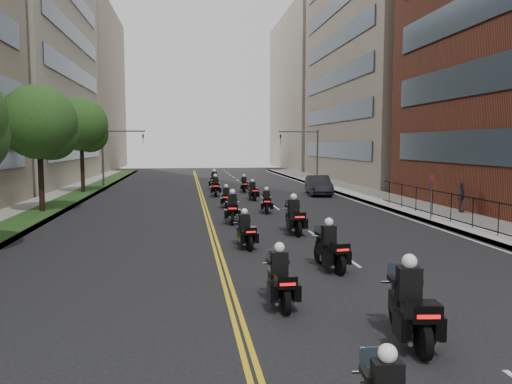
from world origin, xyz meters
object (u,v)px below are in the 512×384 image
Objects in this scene: parked_sedan at (319,185)px; motorcycle_10 at (216,187)px; motorcycle_6 at (232,210)px; motorcycle_12 at (214,181)px; motorcycle_2 at (280,281)px; motorcycle_5 at (294,218)px; motorcycle_7 at (267,203)px; motorcycle_8 at (226,198)px; motorcycle_4 at (245,232)px; pedestrian_c at (461,197)px; motorcycle_1 at (411,309)px; motorcycle_11 at (244,185)px; motorcycle_9 at (253,192)px; motorcycle_3 at (330,249)px.

motorcycle_10 is at bearing -175.14° from parked_sedan.
motorcycle_12 reaches higher than motorcycle_6.
parked_sedan is at bearing -0.10° from motorcycle_10.
motorcycle_2 is 0.46× the size of parked_sedan.
motorcycle_5 is at bearing -80.27° from motorcycle_10.
motorcycle_10 is at bearing -84.70° from motorcycle_12.
motorcycle_8 is at bearing 133.80° from motorcycle_7.
pedestrian_c is (13.79, 7.65, 0.40)m from motorcycle_4.
motorcycle_1 reaches higher than motorcycle_6.
motorcycle_5 is 17.49m from motorcycle_10.
motorcycle_8 is 0.98× the size of motorcycle_11.
motorcycle_9 is 1.21× the size of pedestrian_c.
motorcycle_12 reaches higher than motorcycle_9.
motorcycle_9 is at bearing 83.44° from motorcycle_2.
motorcycle_8 is at bearing 101.86° from motorcycle_5.
parked_sedan is (5.78, 17.14, 0.05)m from motorcycle_5.
motorcycle_2 is at bearing -101.16° from parked_sedan.
motorcycle_9 is at bearing 81.43° from motorcycle_6.
motorcycle_10 is (-0.11, 13.67, -0.00)m from motorcycle_6.
motorcycle_2 is 20.29m from motorcycle_8.
motorcycle_8 is at bearing 80.94° from motorcycle_4.
motorcycle_8 is (-2.06, 23.08, -0.14)m from motorcycle_1.
motorcycle_5 is at bearing 80.22° from motorcycle_3.
motorcycle_7 is 0.84× the size of motorcycle_12.
motorcycle_1 is at bearing -88.91° from motorcycle_11.
motorcycle_9 is 9.74m from motorcycle_12.
motorcycle_10 is (-0.04, 20.10, 0.08)m from motorcycle_4.
motorcycle_4 is at bearing -85.88° from motorcycle_6.
motorcycle_4 is 0.88× the size of motorcycle_10.
motorcycle_8 is (-2.15, 16.86, -0.08)m from motorcycle_3.
motorcycle_3 is 0.49× the size of parked_sedan.
motorcycle_3 is 0.93× the size of motorcycle_12.
motorcycle_8 is 0.85× the size of motorcycle_10.
pedestrian_c reaches higher than motorcycle_11.
motorcycle_2 is 1.04× the size of motorcycle_7.
motorcycle_9 reaches higher than motorcycle_11.
motorcycle_6 is 1.14× the size of motorcycle_9.
parked_sedan is (8.17, 7.00, 0.19)m from motorcycle_8.
motorcycle_11 is (-0.02, 20.26, -0.13)m from motorcycle_5.
parked_sedan is (5.81, -3.12, 0.18)m from motorcycle_11.
pedestrian_c reaches higher than parked_sedan.
motorcycle_1 reaches higher than motorcycle_7.
motorcycle_6 reaches higher than motorcycle_3.
parked_sedan is (8.22, -6.41, 0.06)m from motorcycle_12.
motorcycle_11 is at bearing 86.07° from motorcycle_6.
motorcycle_7 is (-0.15, 7.22, -0.12)m from motorcycle_5.
motorcycle_6 is 15.89m from parked_sedan.
motorcycle_5 is 1.05× the size of motorcycle_10.
motorcycle_2 reaches higher than motorcycle_11.
motorcycle_9 is at bearing 88.94° from motorcycle_5.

